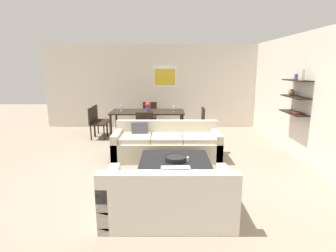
{
  "coord_description": "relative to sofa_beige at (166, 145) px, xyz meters",
  "views": [
    {
      "loc": [
        0.13,
        -5.39,
        1.99
      ],
      "look_at": [
        0.14,
        0.2,
        0.75
      ],
      "focal_mm": 28.8,
      "sensor_mm": 36.0,
      "label": 1
    }
  ],
  "objects": [
    {
      "name": "coffee_table",
      "position": [
        0.15,
        -1.18,
        -0.1
      ],
      "size": [
        1.22,
        1.05,
        0.38
      ],
      "color": "black",
      "rests_on": "ground"
    },
    {
      "name": "right_wall_shelf_unit",
      "position": [
        2.93,
        0.26,
        1.06
      ],
      "size": [
        0.34,
        8.2,
        2.7
      ],
      "color": "silver",
      "rests_on": "ground"
    },
    {
      "name": "dining_chair_left_far",
      "position": [
        -1.99,
        2.02,
        0.21
      ],
      "size": [
        0.44,
        0.44,
        0.88
      ],
      "color": "black",
      "rests_on": "ground"
    },
    {
      "name": "wine_glass_left_near",
      "position": [
        -1.29,
        1.7,
        0.59
      ],
      "size": [
        0.06,
        0.06,
        0.18
      ],
      "color": "silver",
      "rests_on": "dining_table"
    },
    {
      "name": "candle_jar",
      "position": [
        0.35,
        -1.27,
        0.12
      ],
      "size": [
        0.09,
        0.09,
        0.07
      ],
      "primitive_type": "cylinder",
      "color": "silver",
      "rests_on": "coffee_table"
    },
    {
      "name": "wine_glass_left_far",
      "position": [
        -1.29,
        1.93,
        0.59
      ],
      "size": [
        0.07,
        0.07,
        0.18
      ],
      "color": "silver",
      "rests_on": "dining_table"
    },
    {
      "name": "ground_plane",
      "position": [
        -0.09,
        -0.34,
        -0.29
      ],
      "size": [
        18.0,
        18.0,
        0.0
      ],
      "primitive_type": "plane",
      "color": "gray"
    },
    {
      "name": "dining_chair_head",
      "position": [
        -0.55,
        2.68,
        0.21
      ],
      "size": [
        0.44,
        0.44,
        0.88
      ],
      "color": "black",
      "rests_on": "ground"
    },
    {
      "name": "dining_chair_foot",
      "position": [
        -0.55,
        0.95,
        0.21
      ],
      "size": [
        0.44,
        0.44,
        0.88
      ],
      "color": "black",
      "rests_on": "ground"
    },
    {
      "name": "decorative_bowl",
      "position": [
        0.17,
        -1.26,
        0.13
      ],
      "size": [
        0.38,
        0.38,
        0.08
      ],
      "color": "black",
      "rests_on": "coffee_table"
    },
    {
      "name": "loveseat_white",
      "position": [
        0.04,
        -2.46,
        0.0
      ],
      "size": [
        1.7,
        0.9,
        0.78
      ],
      "color": "silver",
      "rests_on": "ground"
    },
    {
      "name": "back_wall_unit",
      "position": [
        0.2,
        3.19,
        1.06
      ],
      "size": [
        8.4,
        0.09,
        2.7
      ],
      "color": "silver",
      "rests_on": "ground"
    },
    {
      "name": "dining_table",
      "position": [
        -0.55,
        1.82,
        0.39
      ],
      "size": [
        2.06,
        0.92,
        0.75
      ],
      "color": "black",
      "rests_on": "ground"
    },
    {
      "name": "wine_glass_right_near",
      "position": [
        0.2,
        1.7,
        0.58
      ],
      "size": [
        0.07,
        0.07,
        0.18
      ],
      "color": "silver",
      "rests_on": "dining_table"
    },
    {
      "name": "sofa_beige",
      "position": [
        0.0,
        0.0,
        0.0
      ],
      "size": [
        2.31,
        0.9,
        0.78
      ],
      "color": "beige",
      "rests_on": "ground"
    },
    {
      "name": "wine_glass_head",
      "position": [
        -0.55,
        2.22,
        0.57
      ],
      "size": [
        0.06,
        0.06,
        0.17
      ],
      "color": "silver",
      "rests_on": "dining_table"
    },
    {
      "name": "dining_chair_right_near",
      "position": [
        0.89,
        1.61,
        0.21
      ],
      "size": [
        0.44,
        0.44,
        0.88
      ],
      "color": "black",
      "rests_on": "ground"
    },
    {
      "name": "dining_chair_left_near",
      "position": [
        -1.99,
        1.61,
        0.21
      ],
      "size": [
        0.44,
        0.44,
        0.88
      ],
      "color": "black",
      "rests_on": "ground"
    },
    {
      "name": "centerpiece_vase",
      "position": [
        -0.53,
        1.78,
        0.6
      ],
      "size": [
        0.16,
        0.16,
        0.26
      ],
      "color": "#4C518C",
      "rests_on": "dining_table"
    }
  ]
}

